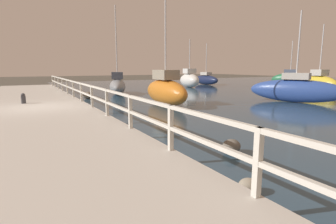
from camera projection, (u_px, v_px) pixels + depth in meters
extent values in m
plane|color=#4C473D|center=(37.00, 115.00, 12.41)|extent=(120.00, 120.00, 0.00)
cube|color=beige|center=(37.00, 111.00, 12.38)|extent=(4.80, 36.00, 0.35)
cube|color=silver|center=(258.00, 163.00, 3.72)|extent=(0.10, 0.10, 1.03)
cube|color=silver|center=(171.00, 128.00, 5.86)|extent=(0.10, 0.10, 1.03)
cube|color=silver|center=(130.00, 112.00, 8.01)|extent=(0.10, 0.10, 1.03)
cube|color=silver|center=(107.00, 102.00, 10.15)|extent=(0.10, 0.10, 1.03)
cube|color=silver|center=(92.00, 96.00, 12.30)|extent=(0.10, 0.10, 1.03)
cube|color=silver|center=(81.00, 92.00, 14.44)|extent=(0.10, 0.10, 1.03)
cube|color=silver|center=(73.00, 89.00, 16.59)|extent=(0.10, 0.10, 1.03)
cube|color=silver|center=(67.00, 86.00, 18.73)|extent=(0.10, 0.10, 1.03)
cube|color=silver|center=(62.00, 85.00, 20.88)|extent=(0.10, 0.10, 1.03)
cube|color=silver|center=(58.00, 83.00, 23.02)|extent=(0.10, 0.10, 1.03)
cube|color=silver|center=(55.00, 82.00, 25.17)|extent=(0.10, 0.10, 1.03)
cube|color=silver|center=(52.00, 81.00, 27.31)|extent=(0.10, 0.10, 1.03)
cube|color=silver|center=(86.00, 85.00, 13.29)|extent=(0.09, 32.50, 0.08)
cube|color=silver|center=(86.00, 94.00, 13.37)|extent=(0.09, 32.50, 0.08)
ellipsoid|color=slate|center=(88.00, 95.00, 18.57)|extent=(0.67, 0.60, 0.50)
ellipsoid|color=#666056|center=(231.00, 146.00, 6.80)|extent=(0.49, 0.44, 0.37)
ellipsoid|color=gray|center=(248.00, 186.00, 4.62)|extent=(0.37, 0.33, 0.28)
cylinder|color=#333338|center=(23.00, 100.00, 13.67)|extent=(0.23, 0.23, 0.40)
sphere|color=#333338|center=(23.00, 95.00, 13.63)|extent=(0.20, 0.20, 0.20)
ellipsoid|color=orange|center=(166.00, 92.00, 15.55)|extent=(1.75, 4.95, 1.51)
cube|color=#9E937F|center=(166.00, 75.00, 15.37)|extent=(1.10, 1.88, 0.56)
cylinder|color=silver|center=(165.00, 18.00, 14.84)|extent=(0.09, 0.09, 6.89)
ellipsoid|color=#2D4C9E|center=(295.00, 91.00, 16.71)|extent=(3.28, 5.79, 1.46)
cube|color=beige|center=(296.00, 76.00, 16.56)|extent=(1.36, 1.76, 0.41)
cylinder|color=silver|center=(299.00, 46.00, 16.24)|extent=(0.09, 0.09, 4.18)
ellipsoid|color=white|center=(189.00, 80.00, 29.55)|extent=(2.08, 3.95, 1.54)
cube|color=silver|center=(190.00, 71.00, 29.38)|extent=(1.26, 1.44, 0.54)
cylinder|color=silver|center=(190.00, 56.00, 29.11)|extent=(0.09, 0.09, 3.77)
ellipsoid|color=#192347|center=(206.00, 80.00, 34.21)|extent=(1.35, 4.94, 1.23)
cube|color=beige|center=(206.00, 74.00, 34.08)|extent=(0.87, 1.49, 0.39)
cylinder|color=silver|center=(206.00, 59.00, 33.77)|extent=(0.09, 0.09, 4.01)
ellipsoid|color=gray|center=(118.00, 87.00, 21.79)|extent=(2.68, 4.68, 1.26)
cube|color=#4C566B|center=(117.00, 76.00, 21.64)|extent=(1.23, 1.38, 0.57)
cylinder|color=silver|center=(116.00, 43.00, 21.20)|extent=(0.09, 0.09, 5.83)
ellipsoid|color=#236B42|center=(290.00, 80.00, 30.28)|extent=(2.54, 4.20, 1.57)
cube|color=#4C566B|center=(291.00, 71.00, 30.11)|extent=(1.15, 1.46, 0.42)
cylinder|color=silver|center=(292.00, 57.00, 29.84)|extent=(0.09, 0.09, 3.63)
ellipsoid|color=gold|center=(318.00, 84.00, 23.44)|extent=(2.22, 4.18, 1.49)
cube|color=beige|center=(320.00, 73.00, 23.27)|extent=(1.15, 1.43, 0.54)
cylinder|color=silver|center=(322.00, 50.00, 22.95)|extent=(0.09, 0.09, 4.42)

